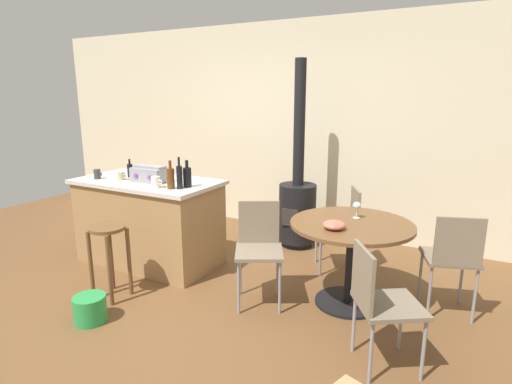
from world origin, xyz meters
The scene contains 21 objects.
ground_plane centered at (0.00, 0.00, 0.00)m, with size 8.80×8.80×0.00m, color brown.
back_wall centered at (0.00, 2.33, 1.35)m, with size 8.00×0.10×2.70m, color beige.
kitchen_island centered at (-0.82, 0.48, 0.46)m, with size 1.54×0.81×0.91m.
wooden_stool centered at (-0.56, -0.32, 0.47)m, with size 0.31×0.31×0.66m.
dining_table centered at (1.36, 0.57, 0.57)m, with size 1.03×1.03×0.74m.
folding_chair_near centered at (1.08, 1.26, 0.51)m, with size 0.54×0.54×0.86m.
folding_chair_far centered at (0.64, 0.26, 0.53)m, with size 0.54×0.54×0.88m.
folding_chair_left centered at (1.76, -0.19, 0.50)m, with size 0.55×0.55×0.85m.
folding_chair_right centered at (2.13, 0.75, 0.53)m, with size 0.51×0.51×0.88m.
wood_stove centered at (0.40, 1.69, 0.54)m, with size 0.44×0.45×2.18m.
toolbox centered at (-0.73, 0.44, 0.99)m, with size 0.37×0.22×0.17m.
bottle_0 centered at (-0.25, 0.32, 1.03)m, with size 0.06×0.06×0.31m.
bottle_1 centered at (-1.09, 0.52, 0.98)m, with size 0.06×0.06×0.20m.
bottle_2 centered at (-0.24, 0.42, 1.01)m, with size 0.08×0.08×0.26m.
bottle_3 centered at (-0.33, 0.28, 1.01)m, with size 0.07×0.07×0.27m.
cup_0 centered at (-0.48, 0.24, 0.96)m, with size 0.12×0.09×0.11m.
cup_1 centered at (-1.06, 0.36, 0.95)m, with size 0.11×0.07×0.08m.
cup_2 centered at (-1.33, 0.28, 0.96)m, with size 0.11×0.07×0.10m.
wine_glass centered at (1.35, 0.72, 0.85)m, with size 0.07×0.07×0.14m.
serving_bowl centered at (1.28, 0.33, 0.78)m, with size 0.18×0.18×0.07m, color #DB6651.
plastic_bucket centered at (-0.39, -0.71, 0.11)m, with size 0.26×0.26×0.22m, color green.
Camera 1 is at (2.21, -2.72, 1.79)m, focal length 28.97 mm.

